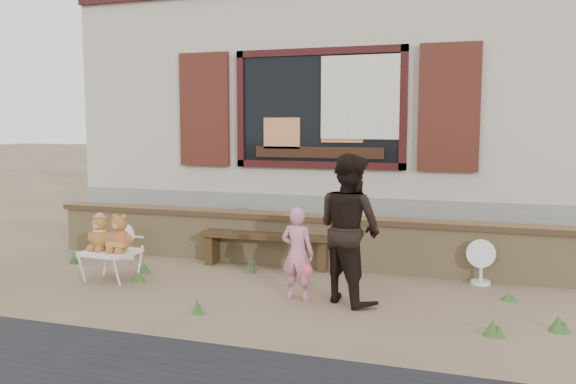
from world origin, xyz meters
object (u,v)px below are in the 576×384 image
at_px(teddy_bear_right, 120,232).
at_px(teddy_bear_left, 100,232).
at_px(folding_chair, 111,253).
at_px(adult, 349,228).
at_px(bench, 267,242).
at_px(child, 297,253).

bearing_deg(teddy_bear_right, teddy_bear_left, 180.00).
bearing_deg(teddy_bear_right, folding_chair, -180.00).
relative_size(teddy_bear_left, adult, 0.27).
bearing_deg(bench, child, -61.44).
distance_m(folding_chair, teddy_bear_right, 0.29).
relative_size(child, adult, 0.64).
distance_m(bench, teddy_bear_left, 2.07).
distance_m(bench, teddy_bear_right, 1.86).
height_order(teddy_bear_left, teddy_bear_right, teddy_bear_right).
xyz_separation_m(bench, teddy_bear_left, (-1.63, -1.24, 0.25)).
height_order(bench, adult, adult).
bearing_deg(teddy_bear_right, adult, 3.49).
xyz_separation_m(bench, folding_chair, (-1.49, -1.25, 0.00)).
bearing_deg(teddy_bear_left, folding_chair, -0.00).
height_order(folding_chair, adult, adult).
xyz_separation_m(folding_chair, teddy_bear_left, (-0.14, 0.01, 0.24)).
bearing_deg(bench, teddy_bear_right, -141.57).
bearing_deg(adult, bench, -7.09).
bearing_deg(bench, adult, -45.57).
distance_m(child, adult, 0.61).
height_order(child, adult, adult).
relative_size(teddy_bear_right, child, 0.46).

